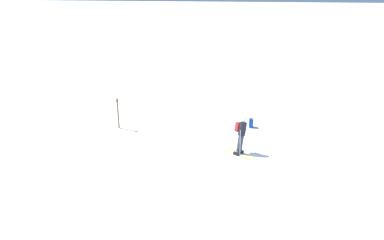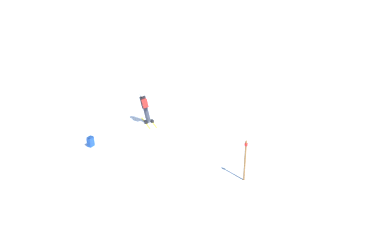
{
  "view_description": "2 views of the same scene",
  "coord_description": "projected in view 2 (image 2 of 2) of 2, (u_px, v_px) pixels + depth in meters",
  "views": [
    {
      "loc": [
        -15.16,
        -0.37,
        7.72
      ],
      "look_at": [
        1.47,
        2.29,
        1.5
      ],
      "focal_mm": 35.0,
      "sensor_mm": 36.0,
      "label": 1
    },
    {
      "loc": [
        15.35,
        12.07,
        8.2
      ],
      "look_at": [
        1.61,
        3.03,
        1.02
      ],
      "focal_mm": 35.0,
      "sensor_mm": 36.0,
      "label": 2
    }
  ],
  "objects": [
    {
      "name": "ground_plane",
      "position": [
        163.0,
        115.0,
        21.11
      ],
      "size": [
        300.0,
        300.0,
        0.0
      ],
      "primitive_type": "plane",
      "color": "white"
    },
    {
      "name": "skier",
      "position": [
        145.0,
        106.0,
        19.69
      ],
      "size": [
        1.51,
        1.65,
        1.82
      ],
      "rotation": [
        0.0,
        0.0,
        -0.6
      ],
      "color": "yellow",
      "rests_on": "ground"
    },
    {
      "name": "spare_backpack",
      "position": [
        91.0,
        142.0,
        17.57
      ],
      "size": [
        0.32,
        0.25,
        0.5
      ],
      "rotation": [
        0.0,
        0.0,
        0.1
      ],
      "color": "#194293",
      "rests_on": "ground"
    },
    {
      "name": "trail_marker",
      "position": [
        245.0,
        159.0,
        14.6
      ],
      "size": [
        0.13,
        0.13,
        1.76
      ],
      "color": "brown",
      "rests_on": "ground"
    }
  ]
}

